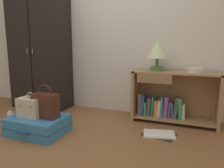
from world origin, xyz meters
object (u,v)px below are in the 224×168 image
train_case (31,107)px  handbag (45,105)px  table_lamp (158,51)px  bottle (11,119)px  wardrobe (40,51)px  open_book_on_floor (159,134)px  bowl (195,70)px  suitcase_large (38,125)px  bookshelf (171,98)px

train_case → handbag: (0.18, 0.03, 0.03)m
table_lamp → bottle: bearing=-150.6°
table_lamp → handbag: 1.58m
wardrobe → open_book_on_floor: (2.02, -0.47, -0.93)m
train_case → open_book_on_floor: bearing=18.9°
bowl → handbag: bowl is taller
bottle → suitcase_large: bearing=-4.6°
wardrobe → suitcase_large: bearing=-54.1°
handbag → open_book_on_floor: bearing=20.1°
train_case → table_lamp: bearing=38.0°
bookshelf → train_case: (-1.48, -1.01, -0.01)m
train_case → handbag: 0.19m
train_case → bowl: bearing=29.0°
handbag → train_case: bearing=-170.2°
handbag → open_book_on_floor: (1.23, 0.45, -0.34)m
bowl → train_case: bowl is taller
bookshelf → suitcase_large: size_ratio=1.72×
bookshelf → bowl: bowl is taller
train_case → handbag: size_ratio=0.76×
bottle → wardrobe: bearing=103.3°
bowl → bottle: (-2.15, -0.92, -0.62)m
wardrobe → bowl: size_ratio=10.09×
bowl → wardrobe: bearing=-179.6°
table_lamp → bookshelf: bearing=2.5°
suitcase_large → handbag: (0.11, 0.01, 0.25)m
handbag → open_book_on_floor: 1.36m
bookshelf → bottle: bearing=-153.1°
suitcase_large → open_book_on_floor: suitcase_large is taller
open_book_on_floor → bookshelf: bearing=83.1°
bowl → suitcase_large: size_ratio=0.29×
open_book_on_floor → wardrobe: bearing=166.8°
open_book_on_floor → suitcase_large: bearing=-160.9°
train_case → bottle: 0.45m
wardrobe → handbag: size_ratio=4.81×
wardrobe → handbag: wardrobe is taller
suitcase_large → bottle: bearing=175.4°
wardrobe → suitcase_large: (0.68, -0.94, -0.83)m
bottle → open_book_on_floor: size_ratio=0.50×
wardrobe → bookshelf: wardrobe is taller
table_lamp → bowl: size_ratio=2.18×
bowl → open_book_on_floor: (-0.34, -0.49, -0.71)m
wardrobe → table_lamp: wardrobe is taller
table_lamp → train_case: 1.74m
wardrobe → handbag: 1.35m
handbag → bottle: 0.63m
train_case → open_book_on_floor: (1.42, 0.48, -0.31)m
suitcase_large → bookshelf: bearing=35.1°
bowl → handbag: (-1.58, -0.94, -0.37)m
wardrobe → table_lamp: (1.88, 0.04, 0.02)m
bookshelf → handbag: bookshelf is taller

